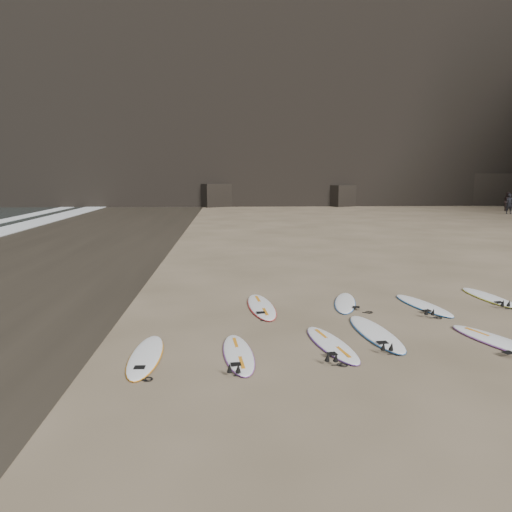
{
  "coord_description": "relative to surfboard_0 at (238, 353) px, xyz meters",
  "views": [
    {
      "loc": [
        -4.2,
        -10.56,
        3.67
      ],
      "look_at": [
        -3.5,
        2.37,
        1.5
      ],
      "focal_mm": 35.0,
      "sensor_mm": 36.0,
      "label": 1
    }
  ],
  "objects": [
    {
      "name": "ground",
      "position": [
        4.03,
        0.9,
        -0.04
      ],
      "size": [
        240.0,
        240.0,
        0.0
      ],
      "primitive_type": "plane",
      "color": "#897559",
      "rests_on": "ground"
    },
    {
      "name": "wet_sand",
      "position": [
        -8.97,
        10.9,
        -0.04
      ],
      "size": [
        12.0,
        200.0,
        0.01
      ],
      "primitive_type": "cube",
      "color": "#383026",
      "rests_on": "ground"
    },
    {
      "name": "headland",
      "position": [
        27.88,
        49.68,
        20.98
      ],
      "size": [
        170.0,
        101.0,
        63.47
      ],
      "color": "black",
      "rests_on": "ground"
    },
    {
      "name": "surfboard_0",
      "position": [
        0.0,
        0.0,
        0.0
      ],
      "size": [
        0.78,
        2.42,
        0.09
      ],
      "primitive_type": "ellipsoid",
      "rotation": [
        0.0,
        0.0,
        0.09
      ],
      "color": "white",
      "rests_on": "ground"
    },
    {
      "name": "surfboard_1",
      "position": [
        2.01,
        0.46,
        0.0
      ],
      "size": [
        1.08,
        2.54,
        0.09
      ],
      "primitive_type": "ellipsoid",
      "rotation": [
        0.0,
        0.0,
        0.2
      ],
      "color": "white",
      "rests_on": "ground"
    },
    {
      "name": "surfboard_2",
      "position": [
        3.17,
        1.14,
        0.01
      ],
      "size": [
        0.96,
        2.84,
        0.1
      ],
      "primitive_type": "ellipsoid",
      "rotation": [
        0.0,
        0.0,
        0.11
      ],
      "color": "white",
      "rests_on": "ground"
    },
    {
      "name": "surfboard_3",
      "position": [
        5.71,
        0.34,
        0.01
      ],
      "size": [
        1.6,
        2.78,
        0.1
      ],
      "primitive_type": "ellipsoid",
      "rotation": [
        0.0,
        0.0,
        0.37
      ],
      "color": "white",
      "rests_on": "ground"
    },
    {
      "name": "surfboard_5",
      "position": [
        0.7,
        3.57,
        0.01
      ],
      "size": [
        0.89,
        2.76,
        0.1
      ],
      "primitive_type": "ellipsoid",
      "rotation": [
        0.0,
        0.0,
        0.09
      ],
      "color": "white",
      "rests_on": "ground"
    },
    {
      "name": "surfboard_6",
      "position": [
        3.1,
        3.88,
        -0.0
      ],
      "size": [
        1.09,
        2.38,
        0.08
      ],
      "primitive_type": "ellipsoid",
      "rotation": [
        0.0,
        0.0,
        -0.24
      ],
      "color": "white",
      "rests_on": "ground"
    },
    {
      "name": "surfboard_7",
      "position": [
        5.19,
        3.47,
        0.0
      ],
      "size": [
        1.17,
        2.57,
        0.09
      ],
      "primitive_type": "ellipsoid",
      "rotation": [
        0.0,
        0.0,
        0.24
      ],
      "color": "white",
      "rests_on": "ground"
    },
    {
      "name": "surfboard_8",
      "position": [
        7.48,
        4.23,
        0.0
      ],
      "size": [
        0.92,
        2.57,
        0.09
      ],
      "primitive_type": "ellipsoid",
      "rotation": [
        0.0,
        0.0,
        0.13
      ],
      "color": "white",
      "rests_on": "ground"
    },
    {
      "name": "surfboard_11",
      "position": [
        -1.86,
        -0.03,
        0.0
      ],
      "size": [
        0.6,
        2.49,
        0.09
      ],
      "primitive_type": "ellipsoid",
      "rotation": [
        0.0,
        0.0,
        -0.0
      ],
      "color": "white",
      "rests_on": "ground"
    },
    {
      "name": "person_a",
      "position": [
        25.06,
        34.04,
        0.87
      ],
      "size": [
        0.71,
        0.5,
        1.82
      ],
      "primitive_type": "imported",
      "rotation": [
        0.0,
        0.0,
        6.18
      ],
      "color": "black",
      "rests_on": "ground"
    },
    {
      "name": "person_b",
      "position": [
        26.84,
        37.48,
        0.86
      ],
      "size": [
        1.02,
        1.1,
        1.82
      ],
      "primitive_type": "imported",
      "rotation": [
        0.0,
        0.0,
        1.09
      ],
      "color": "black",
      "rests_on": "ground"
    }
  ]
}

